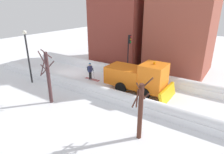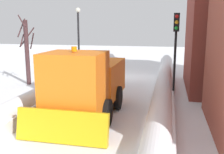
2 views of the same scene
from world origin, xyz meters
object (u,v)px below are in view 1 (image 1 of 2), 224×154
Objects in this scene: street_lamp at (27,51)px; bare_tree_mid at (140,110)px; traffic_light_pole at (129,47)px; bare_tree_near at (48,77)px; plow_truck at (138,77)px; skier at (90,70)px.

street_lamp is 13.29m from bare_tree_mid.
bare_tree_near is at bearing -11.70° from traffic_light_pole.
traffic_light_pole is 0.85× the size of street_lamp.
street_lamp reaches higher than bare_tree_near.
street_lamp is 1.33× the size of bare_tree_mid.
plow_truck is at bearing 138.64° from bare_tree_near.
bare_tree_mid reaches higher than plow_truck.
traffic_light_pole reaches higher than skier.
bare_tree_mid is (9.43, 6.07, -1.22)m from traffic_light_pole.
plow_truck is 5.77m from skier.
bare_tree_near is (5.72, -5.04, 0.77)m from plow_truck.
traffic_light_pole is 0.98× the size of bare_tree_near.
street_lamp is 1.16× the size of bare_tree_near.
street_lamp is (7.64, -7.02, 0.21)m from traffic_light_pole.
skier is 0.40× the size of bare_tree_near.
bare_tree_mid is at bearing 56.01° from skier.
plow_truck is at bearing 111.36° from street_lamp.
bare_tree_near is at bearing 70.79° from street_lamp.
plow_truck is at bearing -152.58° from bare_tree_mid.
traffic_light_pole is 1.13× the size of bare_tree_mid.
street_lamp is (4.09, -4.36, 2.34)m from skier.
bare_tree_mid is at bearing 82.20° from street_lamp.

